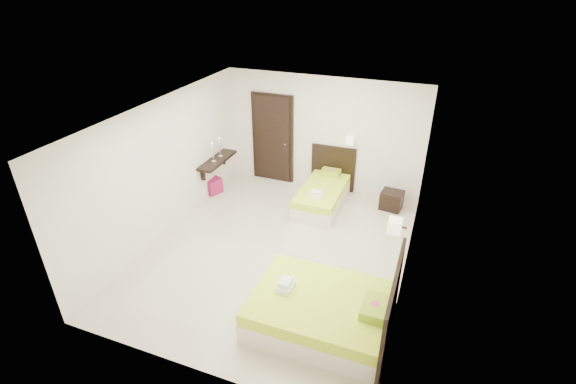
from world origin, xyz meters
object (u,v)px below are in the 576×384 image
(bed_single, at_px, (323,193))
(bed_double, at_px, (326,311))
(nightstand, at_px, (392,200))
(ottoman, at_px, (212,185))

(bed_single, relative_size, bed_double, 0.87)
(bed_double, distance_m, nightstand, 3.75)
(bed_double, height_order, nightstand, bed_double)
(bed_single, height_order, nightstand, bed_single)
(bed_double, xyz_separation_m, ottoman, (-3.58, 3.00, -0.11))
(bed_double, relative_size, nightstand, 4.43)
(bed_double, bearing_deg, ottoman, 140.06)
(bed_single, height_order, bed_double, bed_double)
(bed_double, distance_m, ottoman, 4.67)
(ottoman, bearing_deg, nightstand, 10.43)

